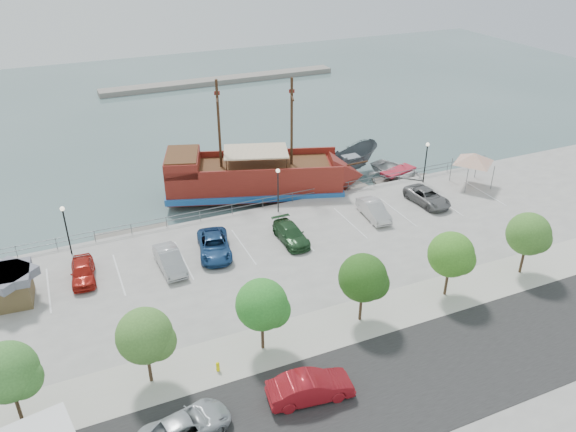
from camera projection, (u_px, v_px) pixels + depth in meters
name	position (u px, v px, depth m)	size (l,w,h in m)	color
ground	(309.00, 256.00, 46.64)	(160.00, 160.00, 0.00)	#455E5C
street	(425.00, 374.00, 33.26)	(100.00, 8.00, 0.04)	black
sidewalk	(372.00, 316.00, 38.10)	(100.00, 4.00, 0.05)	#B8B3A2
seawall_railing	(273.00, 201.00, 52.20)	(50.00, 0.06, 1.00)	slate
far_shore	(221.00, 80.00, 94.31)	(40.00, 3.00, 0.80)	gray
pirate_ship	(269.00, 178.00, 55.39)	(20.19, 11.18, 12.52)	maroon
patrol_boat	(351.00, 163.00, 60.29)	(2.87, 7.63, 2.95)	#4A5056
speedboat	(398.00, 174.00, 59.59)	(4.65, 6.50, 1.35)	silver
dock_west	(133.00, 234.00, 49.43)	(6.40, 1.83, 0.37)	slate
dock_mid	(335.00, 194.00, 56.53)	(7.57, 2.16, 0.43)	gray
dock_east	(403.00, 180.00, 59.43)	(6.26, 1.79, 0.36)	#676159
shed	(9.00, 286.00, 38.84)	(3.33, 3.33, 2.55)	brown
canopy_tent	(475.00, 153.00, 54.94)	(5.30, 5.30, 3.91)	slate
street_van	(186.00, 426.00, 29.04)	(2.23, 4.84, 1.35)	#A7AEB2
street_sedan	(310.00, 387.00, 31.27)	(1.70, 4.87, 1.61)	maroon
fire_hydrant	(218.00, 366.00, 33.33)	(0.23, 0.23, 0.67)	#F1E300
lamp_post_left	(65.00, 222.00, 43.63)	(0.36, 0.36, 4.28)	black
lamp_post_mid	(278.00, 183.00, 50.01)	(0.36, 0.36, 4.28)	black
lamp_post_right	(426.00, 155.00, 55.67)	(0.36, 0.36, 4.28)	black
tree_a	(11.00, 374.00, 28.74)	(3.30, 3.20, 5.00)	#473321
tree_b	(148.00, 337.00, 31.22)	(3.30, 3.20, 5.00)	#473321
tree_c	(264.00, 306.00, 33.70)	(3.30, 3.20, 5.00)	#473321
tree_d	(365.00, 279.00, 36.18)	(3.30, 3.20, 5.00)	#473321
tree_e	(453.00, 256.00, 38.66)	(3.30, 3.20, 5.00)	#473321
tree_f	(530.00, 235.00, 41.14)	(3.30, 3.20, 5.00)	#473321
parked_car_a	(83.00, 271.00, 41.56)	(1.69, 4.21, 1.43)	#A91C13
parked_car_b	(170.00, 260.00, 42.84)	(1.61, 4.60, 1.52)	#A6A7AA
parked_car_c	(214.00, 246.00, 44.75)	(2.45, 5.31, 1.48)	navy
parked_car_d	(291.00, 234.00, 46.49)	(1.91, 4.70, 1.36)	#234926
parked_car_f	(374.00, 210.00, 50.12)	(1.56, 4.46, 1.47)	silver
parked_car_g	(427.00, 197.00, 52.59)	(2.28, 4.95, 1.38)	slate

